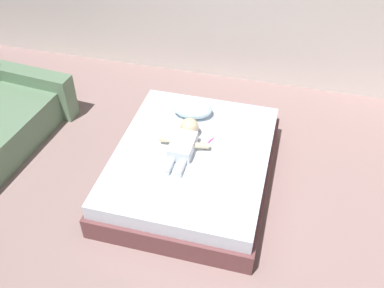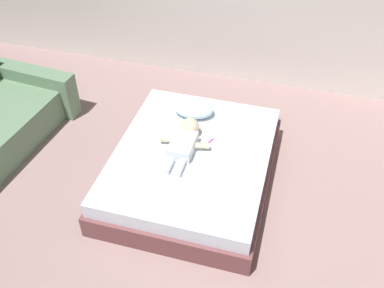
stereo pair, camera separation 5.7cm
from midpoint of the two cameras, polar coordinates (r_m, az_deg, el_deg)
name	(u,v)px [view 2 (the right image)]	position (r m, az deg, el deg)	size (l,w,h in m)	color
ground_plane	(143,255)	(3.88, -6.02, -14.19)	(8.00, 8.00, 0.00)	gray
bed	(192,167)	(4.29, 0.38, -2.97)	(1.50, 1.86, 0.38)	brown
pillow	(193,108)	(4.56, 0.51, 4.66)	(0.42, 0.30, 0.15)	silver
baby	(185,140)	(4.18, -0.56, 0.46)	(0.50, 0.70, 0.19)	silver
toothbrush	(210,142)	(4.26, 2.70, 0.30)	(0.07, 0.15, 0.02)	#BA289F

